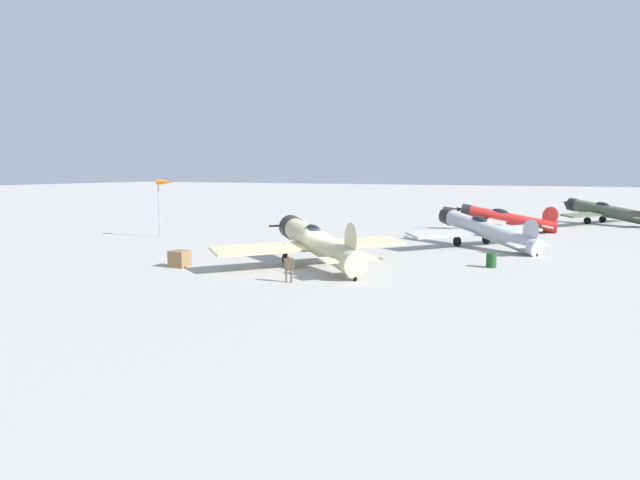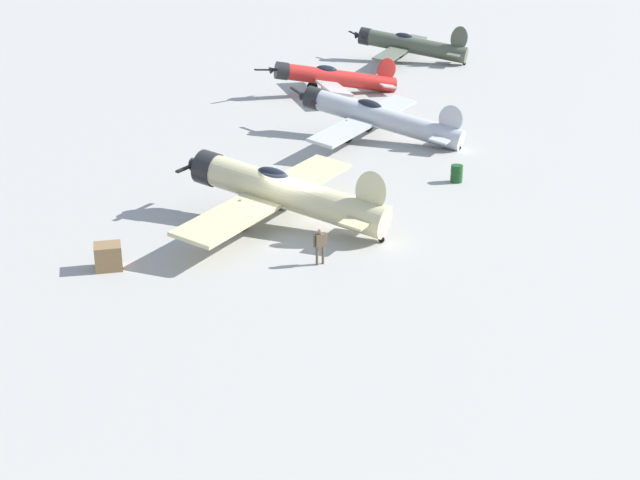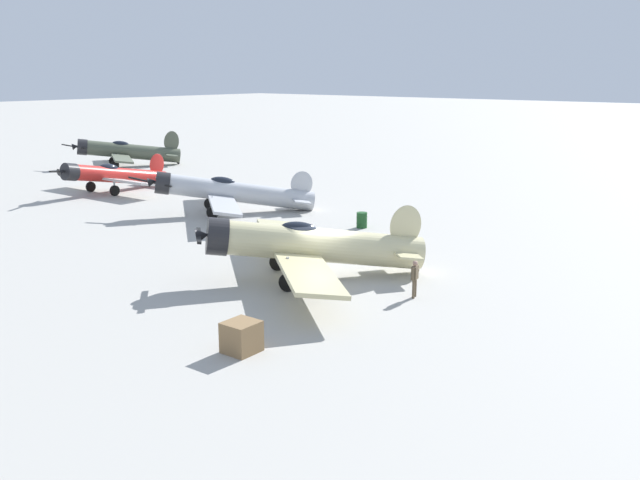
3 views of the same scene
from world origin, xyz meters
TOP-DOWN VIEW (x-y plane):
  - ground_plane at (0.00, 0.00)m, footprint 400.00×400.00m
  - airplane_foreground at (0.34, 0.41)m, footprint 11.51×10.34m
  - airplane_mid_apron at (14.26, -7.88)m, footprint 11.33×10.38m
  - airplane_far_line at (27.52, -7.93)m, footprint 10.18×11.27m
  - airplane_outer_stand at (39.67, -17.63)m, footprint 12.51×9.81m
  - ground_crew_mechanic at (-4.82, -0.36)m, footprint 0.33×0.60m
  - equipment_crate at (-3.48, 8.34)m, footprint 1.09×1.14m
  - fuel_drum at (4.86, -9.83)m, footprint 0.68×0.68m

SIDE VIEW (x-z plane):
  - ground_plane at x=0.00m, z-range 0.00..0.00m
  - fuel_drum at x=4.86m, z-range 0.00..0.94m
  - equipment_crate at x=-3.48m, z-range 0.00..1.06m
  - ground_crew_mechanic at x=-4.82m, z-range 0.17..1.75m
  - airplane_far_line at x=27.52m, z-range -0.11..2.73m
  - airplane_mid_apron at x=14.26m, z-range -0.08..2.95m
  - airplane_outer_stand at x=39.67m, z-range -0.23..3.23m
  - airplane_foreground at x=0.34m, z-range -0.08..3.26m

